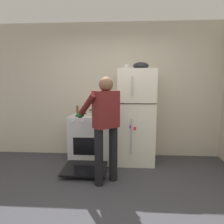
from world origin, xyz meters
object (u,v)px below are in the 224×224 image
pepper_mill (77,109)px  coffee_mug (127,67)px  refrigerator (136,117)px  person_cook (105,120)px  mixing_bowl (141,66)px  stove_range (91,138)px  red_pot (98,112)px

pepper_mill → coffee_mug: bearing=-8.6°
refrigerator → person_cook: size_ratio=1.10×
person_cook → pepper_mill: size_ratio=10.81×
refrigerator → coffee_mug: bearing=164.2°
refrigerator → person_cook: (-0.51, -0.85, 0.08)m
refrigerator → person_cook: refrigerator is taller
refrigerator → pepper_mill: bearing=170.3°
coffee_mug → mixing_bowl: (0.26, -0.05, 0.02)m
refrigerator → mixing_bowl: 0.95m
stove_range → coffee_mug: (0.69, 0.07, 1.37)m
red_pot → mixing_bowl: size_ratio=1.21×
refrigerator → person_cook: 0.99m
stove_range → coffee_mug: 1.53m
coffee_mug → pepper_mill: coffee_mug is taller
coffee_mug → red_pot: bearing=-169.3°
refrigerator → pepper_mill: size_ratio=11.89×
red_pot → pepper_mill: 0.52m
person_cook → coffee_mug: (0.33, 0.90, 0.85)m
refrigerator → coffee_mug: 0.95m
mixing_bowl → stove_range: bearing=-178.9°
red_pot → coffee_mug: 1.00m
stove_range → person_cook: 1.05m
person_cook → pepper_mill: person_cook is taller
red_pot → pepper_mill: size_ratio=2.35×
pepper_mill → mixing_bowl: size_ratio=0.51×
person_cook → red_pot: size_ratio=4.60×
person_cook → coffee_mug: coffee_mug is taller
person_cook → stove_range: bearing=113.4°
refrigerator → stove_range: 0.97m
person_cook → mixing_bowl: bearing=55.4°
pepper_mill → mixing_bowl: (1.25, -0.20, 0.84)m
coffee_mug → mixing_bowl: bearing=-11.0°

